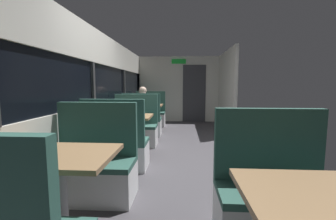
{
  "coord_description": "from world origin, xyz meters",
  "views": [
    {
      "loc": [
        0.12,
        -3.84,
        1.31
      ],
      "look_at": [
        -0.17,
        0.77,
        0.79
      ],
      "focal_mm": 23.98,
      "sensor_mm": 36.0,
      "label": 1
    }
  ],
  "objects_px": {
    "dining_table_near_window": "(60,165)",
    "bench_mid_window_facing_end": "(117,148)",
    "dining_table_mid_window": "(127,121)",
    "bench_near_window_facing_entry": "(94,170)",
    "coffee_cup_primary": "(150,103)",
    "bench_far_window_facing_entry": "(150,116)",
    "dining_table_front_aisle": "(331,214)",
    "bench_front_aisle_facing_entry": "(273,201)",
    "bench_mid_window_facing_entry": "(135,130)",
    "dining_table_far_window": "(147,108)",
    "seated_passenger": "(143,115)",
    "bench_far_window_facing_end": "(142,123)"
  },
  "relations": [
    {
      "from": "dining_table_near_window",
      "to": "bench_mid_window_facing_end",
      "type": "xyz_separation_m",
      "value": [
        0.0,
        1.61,
        -0.31
      ]
    },
    {
      "from": "dining_table_near_window",
      "to": "dining_table_mid_window",
      "type": "relative_size",
      "value": 1.0
    },
    {
      "from": "bench_near_window_facing_entry",
      "to": "coffee_cup_primary",
      "type": "height_order",
      "value": "bench_near_window_facing_entry"
    },
    {
      "from": "bench_far_window_facing_entry",
      "to": "dining_table_front_aisle",
      "type": "xyz_separation_m",
      "value": [
        1.79,
        -5.91,
        0.31
      ]
    },
    {
      "from": "dining_table_mid_window",
      "to": "bench_mid_window_facing_end",
      "type": "bearing_deg",
      "value": -90.0
    },
    {
      "from": "coffee_cup_primary",
      "to": "bench_front_aisle_facing_entry",
      "type": "bearing_deg",
      "value": -69.67
    },
    {
      "from": "bench_mid_window_facing_entry",
      "to": "bench_mid_window_facing_end",
      "type": "bearing_deg",
      "value": -90.0
    },
    {
      "from": "dining_table_near_window",
      "to": "dining_table_mid_window",
      "type": "height_order",
      "value": "same"
    },
    {
      "from": "dining_table_mid_window",
      "to": "dining_table_far_window",
      "type": "distance_m",
      "value": 2.31
    },
    {
      "from": "bench_mid_window_facing_end",
      "to": "dining_table_front_aisle",
      "type": "height_order",
      "value": "bench_mid_window_facing_end"
    },
    {
      "from": "bench_front_aisle_facing_entry",
      "to": "seated_passenger",
      "type": "relative_size",
      "value": 0.87
    },
    {
      "from": "bench_front_aisle_facing_entry",
      "to": "bench_far_window_facing_end",
      "type": "bearing_deg",
      "value": 115.15
    },
    {
      "from": "bench_mid_window_facing_entry",
      "to": "coffee_cup_primary",
      "type": "height_order",
      "value": "bench_mid_window_facing_entry"
    },
    {
      "from": "dining_table_mid_window",
      "to": "dining_table_far_window",
      "type": "height_order",
      "value": "same"
    },
    {
      "from": "bench_front_aisle_facing_entry",
      "to": "coffee_cup_primary",
      "type": "distance_m",
      "value": 4.89
    },
    {
      "from": "bench_mid_window_facing_end",
      "to": "seated_passenger",
      "type": "distance_m",
      "value": 2.39
    },
    {
      "from": "seated_passenger",
      "to": "bench_mid_window_facing_end",
      "type": "bearing_deg",
      "value": -90.0
    },
    {
      "from": "coffee_cup_primary",
      "to": "bench_mid_window_facing_end",
      "type": "bearing_deg",
      "value": -91.81
    },
    {
      "from": "bench_mid_window_facing_end",
      "to": "seated_passenger",
      "type": "bearing_deg",
      "value": 90.0
    },
    {
      "from": "seated_passenger",
      "to": "coffee_cup_primary",
      "type": "height_order",
      "value": "seated_passenger"
    },
    {
      "from": "bench_mid_window_facing_end",
      "to": "bench_far_window_facing_end",
      "type": "relative_size",
      "value": 1.0
    },
    {
      "from": "bench_near_window_facing_entry",
      "to": "bench_mid_window_facing_end",
      "type": "xyz_separation_m",
      "value": [
        0.0,
        0.91,
        0.0
      ]
    },
    {
      "from": "dining_table_mid_window",
      "to": "bench_mid_window_facing_entry",
      "type": "relative_size",
      "value": 0.82
    },
    {
      "from": "dining_table_mid_window",
      "to": "bench_front_aisle_facing_entry",
      "type": "height_order",
      "value": "bench_front_aisle_facing_entry"
    },
    {
      "from": "dining_table_mid_window",
      "to": "dining_table_far_window",
      "type": "relative_size",
      "value": 1.0
    },
    {
      "from": "dining_table_far_window",
      "to": "bench_near_window_facing_entry",
      "type": "bearing_deg",
      "value": -90.0
    },
    {
      "from": "bench_mid_window_facing_entry",
      "to": "coffee_cup_primary",
      "type": "relative_size",
      "value": 12.22
    },
    {
      "from": "dining_table_far_window",
      "to": "bench_front_aisle_facing_entry",
      "type": "bearing_deg",
      "value": -68.36
    },
    {
      "from": "dining_table_front_aisle",
      "to": "bench_front_aisle_facing_entry",
      "type": "height_order",
      "value": "bench_front_aisle_facing_entry"
    },
    {
      "from": "bench_mid_window_facing_end",
      "to": "bench_front_aisle_facing_entry",
      "type": "distance_m",
      "value": 2.34
    },
    {
      "from": "dining_table_front_aisle",
      "to": "bench_far_window_facing_end",
      "type": "bearing_deg",
      "value": 111.64
    },
    {
      "from": "bench_near_window_facing_entry",
      "to": "seated_passenger",
      "type": "relative_size",
      "value": 0.87
    },
    {
      "from": "bench_front_aisle_facing_entry",
      "to": "seated_passenger",
      "type": "xyz_separation_m",
      "value": [
        -1.79,
        3.89,
        0.21
      ]
    },
    {
      "from": "bench_mid_window_facing_entry",
      "to": "coffee_cup_primary",
      "type": "xyz_separation_m",
      "value": [
        0.1,
        1.66,
        0.46
      ]
    },
    {
      "from": "dining_table_front_aisle",
      "to": "bench_near_window_facing_entry",
      "type": "bearing_deg",
      "value": 144.02
    },
    {
      "from": "bench_far_window_facing_end",
      "to": "bench_far_window_facing_entry",
      "type": "bearing_deg",
      "value": 90.0
    },
    {
      "from": "bench_mid_window_facing_entry",
      "to": "bench_far_window_facing_entry",
      "type": "bearing_deg",
      "value": 90.0
    },
    {
      "from": "dining_table_mid_window",
      "to": "coffee_cup_primary",
      "type": "height_order",
      "value": "coffee_cup_primary"
    },
    {
      "from": "bench_mid_window_facing_entry",
      "to": "bench_far_window_facing_end",
      "type": "distance_m",
      "value": 0.91
    },
    {
      "from": "bench_far_window_facing_end",
      "to": "dining_table_front_aisle",
      "type": "bearing_deg",
      "value": -68.36
    },
    {
      "from": "dining_table_front_aisle",
      "to": "seated_passenger",
      "type": "xyz_separation_m",
      "value": [
        -1.79,
        4.59,
        -0.1
      ]
    },
    {
      "from": "dining_table_near_window",
      "to": "seated_passenger",
      "type": "distance_m",
      "value": 3.99
    },
    {
      "from": "bench_mid_window_facing_entry",
      "to": "bench_far_window_facing_end",
      "type": "bearing_deg",
      "value": 90.0
    },
    {
      "from": "bench_far_window_facing_end",
      "to": "dining_table_near_window",
      "type": "bearing_deg",
      "value": -90.0
    },
    {
      "from": "bench_mid_window_facing_end",
      "to": "bench_front_aisle_facing_entry",
      "type": "height_order",
      "value": "same"
    },
    {
      "from": "bench_mid_window_facing_entry",
      "to": "dining_table_front_aisle",
      "type": "height_order",
      "value": "bench_mid_window_facing_entry"
    },
    {
      "from": "bench_front_aisle_facing_entry",
      "to": "bench_mid_window_facing_end",
      "type": "bearing_deg",
      "value": 139.9
    },
    {
      "from": "dining_table_front_aisle",
      "to": "dining_table_mid_window",
      "type": "bearing_deg",
      "value": 121.63
    },
    {
      "from": "bench_far_window_facing_end",
      "to": "coffee_cup_primary",
      "type": "height_order",
      "value": "bench_far_window_facing_end"
    },
    {
      "from": "dining_table_mid_window",
      "to": "coffee_cup_primary",
      "type": "distance_m",
      "value": 2.37
    }
  ]
}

